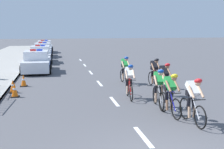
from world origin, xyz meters
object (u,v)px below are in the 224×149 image
object	(u,v)px
traffic_cone_near	(15,90)
traffic_cone_far	(24,81)
cyclist_second	(170,94)
cyclist_sixth	(154,72)
police_car_furthest	(45,47)
cyclist_seventh	(125,69)
cyclist_fourth	(129,81)
police_car_second	(41,55)
cyclist_lead	(193,100)
police_car_nearest	(37,62)
cyclist_third	(159,87)
traffic_cone_mid	(13,86)
cyclist_fifth	(164,79)
police_car_third	(43,50)

from	to	relation	value
traffic_cone_near	traffic_cone_far	xyz separation A→B (m)	(0.14, 2.38, 0.00)
cyclist_second	cyclist_sixth	size ratio (longest dim) A/B	1.00
cyclist_second	police_car_furthest	xyz separation A→B (m)	(-5.17, 27.67, -0.11)
cyclist_seventh	police_car_furthest	world-z (taller)	police_car_furthest
cyclist_sixth	cyclist_seventh	xyz separation A→B (m)	(-1.28, 1.22, 0.00)
cyclist_second	cyclist_fourth	world-z (taller)	same
cyclist_fourth	police_car_second	xyz separation A→B (m)	(-4.40, 14.34, -0.11)
cyclist_lead	police_car_nearest	xyz separation A→B (m)	(-5.53, 12.43, -0.11)
cyclist_seventh	police_car_nearest	size ratio (longest dim) A/B	0.39
police_car_furthest	cyclist_third	bearing A→B (deg)	-79.06
traffic_cone_near	traffic_cone_far	distance (m)	2.38
cyclist_second	traffic_cone_far	distance (m)	8.40
cyclist_third	cyclist_sixth	bearing A→B (deg)	72.60
traffic_cone_mid	traffic_cone_far	distance (m)	1.49
cyclist_fifth	cyclist_seventh	size ratio (longest dim) A/B	1.00
cyclist_fourth	police_car_second	bearing A→B (deg)	107.06
cyclist_lead	cyclist_seventh	distance (m)	6.98
police_car_furthest	traffic_cone_near	world-z (taller)	police_car_furthest
cyclist_second	traffic_cone_far	world-z (taller)	cyclist_second
cyclist_sixth	police_car_furthest	bearing A→B (deg)	105.39
cyclist_sixth	police_car_nearest	world-z (taller)	police_car_nearest
police_car_second	traffic_cone_near	xyz separation A→B (m)	(-0.53, -13.08, -0.37)
police_car_second	police_car_furthest	bearing A→B (deg)	90.00
traffic_cone_mid	traffic_cone_far	bearing A→B (deg)	76.67
cyclist_sixth	traffic_cone_far	xyz separation A→B (m)	(-6.69, 1.51, -0.48)
police_car_nearest	cyclist_sixth	bearing A→B (deg)	-46.71
traffic_cone_near	police_car_nearest	bearing A→B (deg)	85.98
cyclist_seventh	cyclist_fifth	bearing A→B (deg)	-72.16
cyclist_sixth	police_car_second	distance (m)	13.74
cyclist_sixth	police_car_third	size ratio (longest dim) A/B	0.39
police_car_second	traffic_cone_mid	world-z (taller)	police_car_second
police_car_second	cyclist_sixth	bearing A→B (deg)	-62.71
police_car_nearest	traffic_cone_near	world-z (taller)	police_car_nearest
cyclist_lead	cyclist_fourth	xyz separation A→B (m)	(-1.13, 3.61, 0.00)
cyclist_lead	police_car_third	bearing A→B (deg)	103.41
cyclist_seventh	police_car_furthest	size ratio (longest dim) A/B	0.39
police_car_second	traffic_cone_far	xyz separation A→B (m)	(-0.39, -10.70, -0.37)
cyclist_fourth	traffic_cone_mid	distance (m)	5.60
police_car_nearest	traffic_cone_far	world-z (taller)	police_car_nearest
police_car_second	cyclist_fourth	bearing A→B (deg)	-72.94
cyclist_second	cyclist_sixth	distance (m)	4.91
police_car_furthest	traffic_cone_far	world-z (taller)	police_car_furthest
traffic_cone_mid	traffic_cone_far	world-z (taller)	same
cyclist_fifth	police_car_third	distance (m)	20.35
cyclist_seventh	cyclist_second	bearing A→B (deg)	-88.66
police_car_third	traffic_cone_near	distance (m)	18.32
police_car_nearest	police_car_second	size ratio (longest dim) A/B	0.99
cyclist_fourth	cyclist_fifth	world-z (taller)	same
police_car_nearest	cyclist_second	bearing A→B (deg)	-65.74
cyclist_fourth	traffic_cone_near	size ratio (longest dim) A/B	2.69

